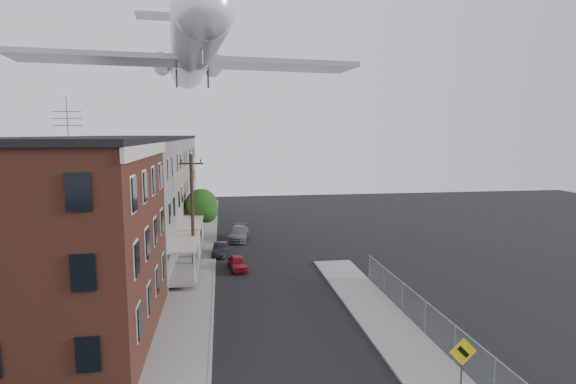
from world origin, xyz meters
name	(u,v)px	position (x,y,z in m)	size (l,w,h in m)	color
sidewalk_left	(199,251)	(-5.50, 24.00, 0.06)	(3.00, 62.00, 0.12)	gray
sidewalk_right	(390,328)	(5.50, 6.00, 0.06)	(3.00, 26.00, 0.12)	gray
curb_left	(215,250)	(-4.05, 24.00, 0.07)	(0.15, 62.00, 0.14)	gray
curb_right	(364,330)	(4.05, 6.00, 0.07)	(0.15, 26.00, 0.14)	gray
corner_building	(45,243)	(-12.00, 7.00, 5.16)	(10.31, 12.30, 12.15)	#3A1A12
row_house_a	(98,211)	(-11.96, 16.50, 5.13)	(11.98, 7.00, 10.30)	slate
row_house_b	(120,197)	(-11.96, 23.50, 5.13)	(11.98, 7.00, 10.30)	gray
row_house_c	(135,188)	(-11.96, 30.50, 5.13)	(11.98, 7.00, 10.30)	slate
row_house_d	(147,181)	(-11.96, 37.50, 5.13)	(11.98, 7.00, 10.30)	gray
row_house_e	(155,175)	(-11.96, 44.50, 5.13)	(11.98, 7.00, 10.30)	slate
chainlink_fence	(425,317)	(7.00, 5.00, 1.00)	(0.06, 18.06, 1.90)	gray
warning_sign	(462,361)	(5.60, -1.03, 1.88)	(1.10, 0.11, 2.80)	#515156
utility_pole	(192,212)	(-5.60, 18.00, 4.67)	(1.80, 0.26, 9.00)	black
street_tree	(202,207)	(-5.27, 27.92, 3.45)	(3.22, 3.20, 5.20)	black
car_near	(238,263)	(-2.27, 18.05, 0.54)	(1.27, 3.16, 1.08)	maroon
car_mid	(220,249)	(-3.60, 22.55, 0.54)	(1.13, 3.25, 1.07)	black
car_far	(239,233)	(-1.80, 28.04, 0.67)	(1.89, 4.64, 1.35)	slate
airplane	(192,52)	(-5.43, 20.03, 16.70)	(24.38, 27.84, 8.02)	white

